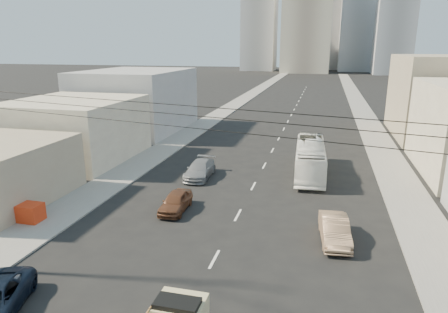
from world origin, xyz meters
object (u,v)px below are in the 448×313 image
at_px(city_bus, 310,158).
at_px(sedan_brown, 176,202).
at_px(crate_stack, 28,212).
at_px(sedan_tan, 335,230).
at_px(sedan_grey, 200,169).

bearing_deg(city_bus, sedan_brown, -131.41).
height_order(sedan_brown, crate_stack, sedan_brown).
bearing_deg(crate_stack, sedan_tan, 6.36).
bearing_deg(sedan_tan, city_bus, 92.92).
xyz_separation_m(sedan_tan, sedan_grey, (-11.24, 9.40, -0.01)).
relative_size(sedan_grey, crate_stack, 2.73).
bearing_deg(sedan_grey, sedan_brown, -87.43).
bearing_deg(sedan_brown, sedan_tan, -12.15).
height_order(city_bus, sedan_tan, city_bus).
relative_size(sedan_tan, crate_stack, 2.44).
bearing_deg(sedan_brown, sedan_grey, 92.78).
bearing_deg(sedan_tan, sedan_brown, 163.65).
height_order(sedan_brown, sedan_grey, sedan_grey).
xyz_separation_m(city_bus, sedan_tan, (1.99, -12.78, -0.73)).
bearing_deg(crate_stack, sedan_grey, 55.14).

